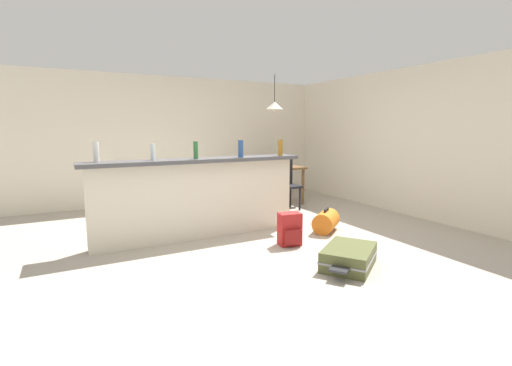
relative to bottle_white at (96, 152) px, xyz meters
name	(u,v)px	position (x,y,z in m)	size (l,w,h in m)	color
ground_plane	(250,239)	(1.84, -0.43, -1.23)	(13.00, 13.00, 0.05)	#ADA393
wall_back	(183,140)	(1.84, 2.62, 0.04)	(6.60, 0.10, 2.50)	silver
wall_right	(395,142)	(4.89, -0.13, 0.04)	(0.10, 6.00, 2.50)	silver
partition_half_wall	(199,200)	(1.24, -0.08, -0.69)	(2.80, 0.20, 1.04)	silver
bar_countertop	(198,160)	(1.24, -0.08, -0.15)	(2.96, 0.40, 0.05)	#4C4C51
bottle_white	(96,152)	(0.00, 0.00, 0.00)	(0.07, 0.07, 0.24)	silver
bottle_clear	(153,152)	(0.65, -0.06, -0.01)	(0.06, 0.06, 0.21)	silver
bottle_green	(196,150)	(1.19, -0.13, -0.01)	(0.06, 0.06, 0.23)	#2D6B38
bottle_blue	(241,149)	(1.83, -0.17, 0.00)	(0.07, 0.07, 0.24)	#284C89
bottle_amber	(280,148)	(2.47, -0.17, 0.00)	(0.07, 0.07, 0.24)	#9E661E
dining_table	(273,171)	(3.26, 1.39, -0.56)	(1.10, 0.80, 0.74)	brown
dining_chair_near_partition	(286,181)	(3.25, 0.89, -0.69)	(0.41, 0.41, 0.93)	black
dining_chair_far_side	(261,175)	(3.27, 1.90, -0.69)	(0.44, 0.44, 0.93)	black
pendant_lamp	(275,106)	(3.32, 1.43, 0.71)	(0.34, 0.34, 0.70)	black
suitcase_flat_olive	(349,257)	(2.31, -1.86, -1.10)	(0.87, 0.80, 0.22)	#51562D
duffel_bag_orange	(326,221)	(2.95, -0.67, -1.06)	(0.56, 0.53, 0.34)	orange
backpack_red	(290,230)	(2.15, -0.94, -1.01)	(0.31, 0.28, 0.42)	red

